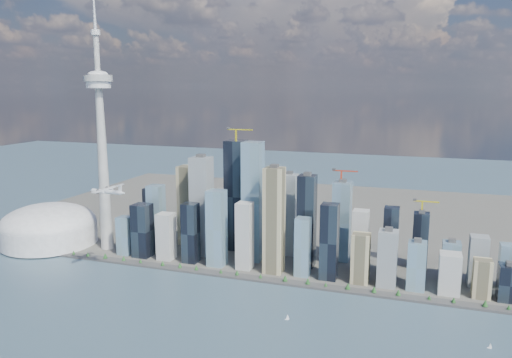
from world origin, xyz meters
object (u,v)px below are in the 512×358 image
(airplane, at_px, (107,191))
(dome_stadium, at_px, (49,227))
(needle_tower, at_px, (101,138))
(sailboat_west, at_px, (287,318))
(sailboat_east, at_px, (490,346))

(airplane, bearing_deg, dome_stadium, 153.41)
(needle_tower, distance_m, airplane, 199.38)
(dome_stadium, bearing_deg, sailboat_west, -17.30)
(dome_stadium, xyz_separation_m, sailboat_west, (584.56, -182.08, -36.39))
(dome_stadium, distance_m, airplane, 312.86)
(needle_tower, relative_size, sailboat_west, 58.01)
(dome_stadium, height_order, airplane, airplane)
(dome_stadium, bearing_deg, airplane, -28.65)
(needle_tower, xyz_separation_m, dome_stadium, (-140.00, -10.00, -196.40))
(sailboat_west, bearing_deg, airplane, 156.94)
(sailboat_west, distance_m, sailboat_east, 274.11)
(dome_stadium, height_order, sailboat_west, dome_stadium)
(airplane, height_order, sailboat_west, airplane)
(airplane, xyz_separation_m, sailboat_west, (332.34, -44.26, -159.96))
(airplane, bearing_deg, needle_tower, 129.27)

